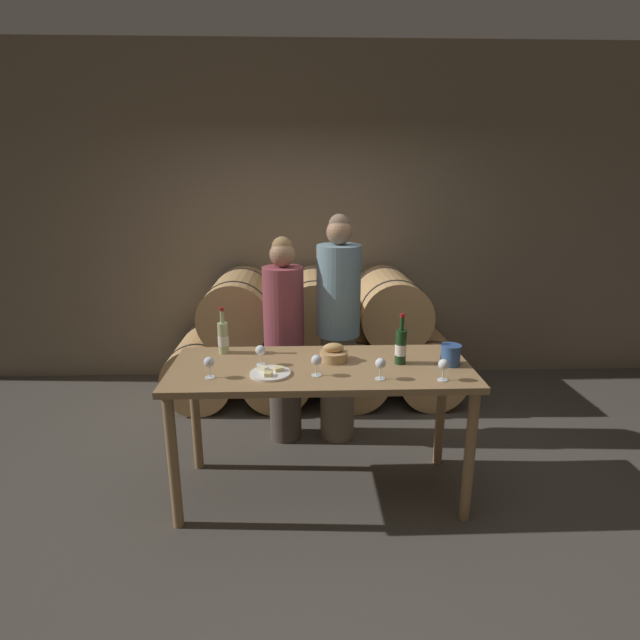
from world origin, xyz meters
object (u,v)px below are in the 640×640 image
(wine_bottle_red, at_px, (401,346))
(wine_glass_far_right, at_px, (444,365))
(wine_bottle_white, at_px, (223,337))
(blue_crock, at_px, (451,354))
(wine_glass_right, at_px, (381,364))
(wine_glass_center, at_px, (316,361))
(tasting_table, at_px, (321,382))
(person_right, at_px, (338,329))
(person_left, at_px, (284,340))
(wine_glass_left, at_px, (260,351))
(bread_basket, at_px, (334,354))
(wine_glass_far_left, at_px, (209,363))
(cheese_plate, at_px, (270,373))

(wine_bottle_red, relative_size, wine_glass_far_right, 2.51)
(wine_bottle_red, distance_m, wine_bottle_white, 1.15)
(blue_crock, bearing_deg, wine_glass_right, -155.89)
(wine_bottle_red, distance_m, wine_glass_center, 0.56)
(wine_glass_center, bearing_deg, wine_glass_right, -10.23)
(tasting_table, bearing_deg, person_right, 77.79)
(tasting_table, xyz_separation_m, person_right, (0.16, 0.73, 0.12))
(person_left, distance_m, wine_glass_right, 1.13)
(person_left, bearing_deg, wine_bottle_red, -43.37)
(wine_glass_left, bearing_deg, tasting_table, -3.98)
(wine_bottle_red, distance_m, bread_basket, 0.42)
(wine_glass_left, relative_size, wine_glass_far_right, 1.00)
(bread_basket, bearing_deg, blue_crock, -7.82)
(person_left, bearing_deg, tasting_table, -70.89)
(wine_glass_far_left, relative_size, wine_glass_center, 1.00)
(tasting_table, height_order, blue_crock, blue_crock)
(wine_bottle_red, bearing_deg, wine_glass_right, -123.56)
(tasting_table, height_order, wine_glass_right, wine_glass_right)
(person_right, xyz_separation_m, wine_glass_far_right, (0.53, -0.98, 0.08))
(blue_crock, relative_size, wine_glass_right, 1.01)
(bread_basket, xyz_separation_m, wine_glass_far_left, (-0.73, -0.25, 0.05))
(bread_basket, height_order, wine_glass_far_right, wine_glass_far_right)
(person_left, height_order, blue_crock, person_left)
(blue_crock, relative_size, wine_glass_center, 1.01)
(wine_bottle_white, relative_size, blue_crock, 2.39)
(blue_crock, distance_m, wine_glass_left, 1.17)
(tasting_table, xyz_separation_m, wine_glass_far_right, (0.69, -0.25, 0.20))
(wine_glass_left, height_order, wine_glass_far_right, same)
(wine_glass_far_right, bearing_deg, person_left, 133.85)
(wine_glass_far_left, bearing_deg, wine_bottle_white, 87.64)
(person_right, distance_m, wine_bottle_white, 0.93)
(wine_bottle_white, bearing_deg, wine_glass_far_left, -92.36)
(blue_crock, distance_m, cheese_plate, 1.11)
(cheese_plate, relative_size, wine_glass_far_left, 1.89)
(wine_bottle_red, height_order, wine_bottle_white, wine_bottle_red)
(person_left, bearing_deg, wine_glass_right, -58.37)
(bread_basket, bearing_deg, tasting_table, -134.74)
(cheese_plate, distance_m, wine_glass_right, 0.65)
(wine_glass_far_left, height_order, wine_glass_right, same)
(person_left, relative_size, blue_crock, 12.34)
(cheese_plate, distance_m, wine_glass_left, 0.19)
(cheese_plate, relative_size, wine_glass_far_right, 1.89)
(person_left, height_order, wine_glass_far_left, person_left)
(tasting_table, height_order, person_left, person_left)
(tasting_table, height_order, wine_glass_far_right, wine_glass_far_right)
(wine_bottle_white, bearing_deg, wine_glass_left, -41.39)
(wine_glass_right, bearing_deg, cheese_plate, 171.87)
(tasting_table, relative_size, wine_glass_far_left, 14.46)
(blue_crock, relative_size, wine_glass_far_left, 1.01)
(wine_bottle_red, height_order, wine_glass_far_left, wine_bottle_red)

